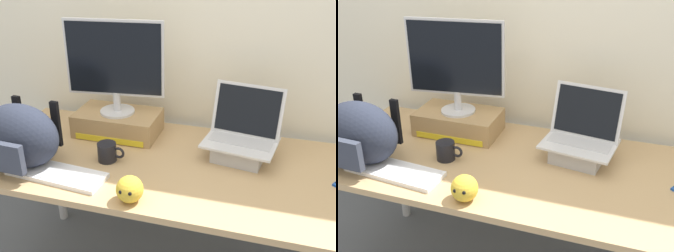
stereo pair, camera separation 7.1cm
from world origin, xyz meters
TOP-DOWN VIEW (x-y plane):
  - back_wall at (0.00, 0.50)m, footprint 7.00×0.10m
  - desk at (0.00, 0.00)m, footprint 1.74×0.79m
  - toner_box_yellow at (-0.33, 0.21)m, footprint 0.42×0.25m
  - desktop_monitor at (-0.33, 0.21)m, footprint 0.48×0.17m
  - open_laptop at (0.31, 0.14)m, footprint 0.35×0.29m
  - external_keyboard at (-0.42, -0.25)m, footprint 0.44×0.18m
  - messenger_backpack at (-0.61, -0.21)m, footprint 0.37×0.30m
  - coffee_mug at (-0.27, -0.06)m, footprint 0.13×0.09m
  - plush_toy at (-0.06, -0.33)m, footprint 0.11×0.11m

SIDE VIEW (x-z plane):
  - desk at x=0.00m, z-range 0.30..1.05m
  - external_keyboard at x=-0.42m, z-range 0.75..0.77m
  - coffee_mug at x=-0.27m, z-range 0.75..0.84m
  - plush_toy at x=-0.06m, z-range 0.75..0.86m
  - toner_box_yellow at x=-0.33m, z-range 0.75..0.87m
  - open_laptop at x=0.31m, z-range 0.66..0.98m
  - messenger_backpack at x=-0.61m, z-range 0.75..1.04m
  - desktop_monitor at x=-0.33m, z-range 0.89..1.35m
  - back_wall at x=0.00m, z-range 0.00..2.60m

